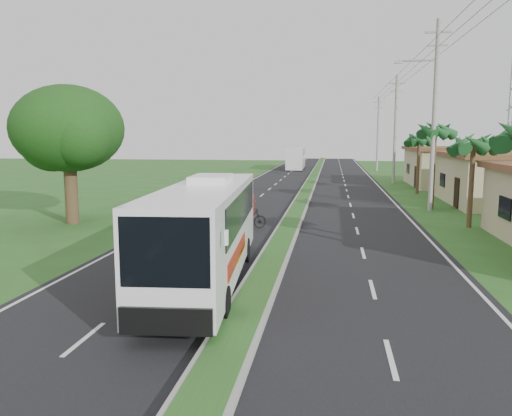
# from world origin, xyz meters

# --- Properties ---
(ground) EXTENTS (180.00, 180.00, 0.00)m
(ground) POSITION_xyz_m (0.00, 0.00, 0.00)
(ground) COLOR #2A541E
(ground) RESTS_ON ground
(road_asphalt) EXTENTS (14.00, 160.00, 0.02)m
(road_asphalt) POSITION_xyz_m (0.00, 20.00, 0.01)
(road_asphalt) COLOR black
(road_asphalt) RESTS_ON ground
(median_strip) EXTENTS (1.20, 160.00, 0.18)m
(median_strip) POSITION_xyz_m (0.00, 20.00, 0.10)
(median_strip) COLOR gray
(median_strip) RESTS_ON ground
(lane_edge_left) EXTENTS (0.12, 160.00, 0.01)m
(lane_edge_left) POSITION_xyz_m (-6.70, 20.00, 0.00)
(lane_edge_left) COLOR silver
(lane_edge_left) RESTS_ON ground
(lane_edge_right) EXTENTS (0.12, 160.00, 0.01)m
(lane_edge_right) POSITION_xyz_m (6.70, 20.00, 0.00)
(lane_edge_right) COLOR silver
(lane_edge_right) RESTS_ON ground
(shop_mid) EXTENTS (7.60, 10.60, 3.67)m
(shop_mid) POSITION_xyz_m (14.00, 22.00, 1.86)
(shop_mid) COLOR tan
(shop_mid) RESTS_ON ground
(shop_far) EXTENTS (8.60, 11.60, 3.82)m
(shop_far) POSITION_xyz_m (14.00, 36.00, 1.93)
(shop_far) COLOR tan
(shop_far) RESTS_ON ground
(palm_verge_b) EXTENTS (2.40, 2.40, 5.05)m
(palm_verge_b) POSITION_xyz_m (9.40, 12.00, 4.36)
(palm_verge_b) COLOR #473321
(palm_verge_b) RESTS_ON ground
(palm_verge_c) EXTENTS (2.40, 2.40, 5.85)m
(palm_verge_c) POSITION_xyz_m (8.80, 19.00, 5.12)
(palm_verge_c) COLOR #473321
(palm_verge_c) RESTS_ON ground
(palm_verge_d) EXTENTS (2.40, 2.40, 5.25)m
(palm_verge_d) POSITION_xyz_m (9.30, 28.00, 4.55)
(palm_verge_d) COLOR #473321
(palm_verge_d) RESTS_ON ground
(shade_tree) EXTENTS (6.30, 6.00, 7.54)m
(shade_tree) POSITION_xyz_m (-12.11, 10.02, 5.03)
(shade_tree) COLOR #473321
(shade_tree) RESTS_ON ground
(utility_pole_b) EXTENTS (3.20, 0.28, 12.00)m
(utility_pole_b) POSITION_xyz_m (8.47, 18.00, 6.26)
(utility_pole_b) COLOR gray
(utility_pole_b) RESTS_ON ground
(utility_pole_c) EXTENTS (1.60, 0.28, 11.00)m
(utility_pole_c) POSITION_xyz_m (8.50, 38.00, 5.67)
(utility_pole_c) COLOR gray
(utility_pole_c) RESTS_ON ground
(utility_pole_d) EXTENTS (1.60, 0.28, 10.50)m
(utility_pole_d) POSITION_xyz_m (8.50, 58.00, 5.42)
(utility_pole_d) COLOR gray
(utility_pole_d) RESTS_ON ground
(coach_bus_main) EXTENTS (3.08, 10.80, 3.44)m
(coach_bus_main) POSITION_xyz_m (-1.80, 0.02, 1.89)
(coach_bus_main) COLOR white
(coach_bus_main) RESTS_ON ground
(coach_bus_far) EXTENTS (2.60, 11.03, 3.20)m
(coach_bus_far) POSITION_xyz_m (-3.28, 60.42, 1.81)
(coach_bus_far) COLOR silver
(coach_bus_far) RESTS_ON ground
(motorcyclist) EXTENTS (1.81, 1.20, 2.18)m
(motorcyclist) POSITION_xyz_m (-2.00, 9.82, 0.77)
(motorcyclist) COLOR black
(motorcyclist) RESTS_ON ground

